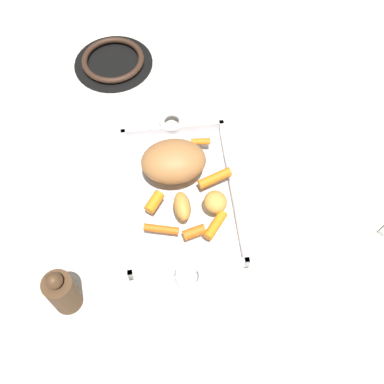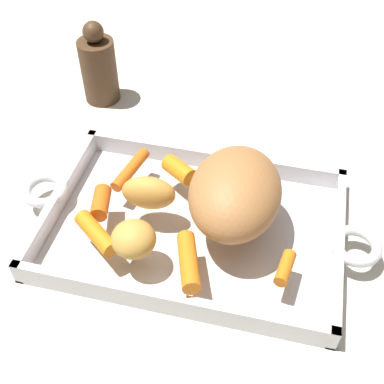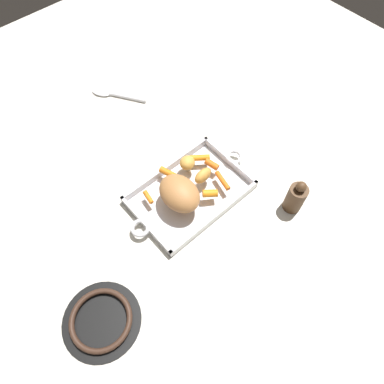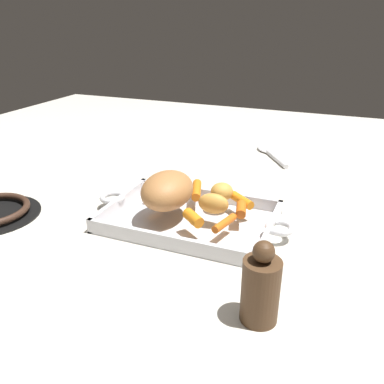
# 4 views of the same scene
# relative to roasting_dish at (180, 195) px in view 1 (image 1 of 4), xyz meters

# --- Properties ---
(ground_plane) EXTENTS (2.29, 2.29, 0.00)m
(ground_plane) POSITION_rel_roasting_dish_xyz_m (0.00, 0.00, -0.01)
(ground_plane) COLOR silver
(roasting_dish) EXTENTS (0.43, 0.23, 0.03)m
(roasting_dish) POSITION_rel_roasting_dish_xyz_m (0.00, 0.00, 0.00)
(roasting_dish) COLOR silver
(roasting_dish) RESTS_ON ground_plane
(pork_roast) EXTENTS (0.10, 0.13, 0.07)m
(pork_roast) POSITION_rel_roasting_dish_xyz_m (0.05, 0.01, 0.06)
(pork_roast) COLOR #B07440
(pork_roast) RESTS_ON roasting_dish
(baby_carrot_short) EXTENTS (0.03, 0.07, 0.02)m
(baby_carrot_short) POSITION_rel_roasting_dish_xyz_m (-0.09, 0.05, 0.03)
(baby_carrot_short) COLOR orange
(baby_carrot_short) RESTS_ON roasting_dish
(baby_carrot_long) EXTENTS (0.06, 0.05, 0.02)m
(baby_carrot_long) POSITION_rel_roasting_dish_xyz_m (-0.09, -0.06, 0.03)
(baby_carrot_long) COLOR orange
(baby_carrot_long) RESTS_ON roasting_dish
(baby_carrot_center_left) EXTENTS (0.02, 0.04, 0.02)m
(baby_carrot_center_left) POSITION_rel_roasting_dish_xyz_m (0.11, -0.06, 0.03)
(baby_carrot_center_left) COLOR orange
(baby_carrot_center_left) RESTS_ON roasting_dish
(baby_carrot_center_right) EXTENTS (0.04, 0.07, 0.02)m
(baby_carrot_center_right) POSITION_rel_roasting_dish_xyz_m (0.01, -0.07, 0.03)
(baby_carrot_center_right) COLOR orange
(baby_carrot_center_right) RESTS_ON roasting_dish
(baby_carrot_southwest) EXTENTS (0.05, 0.04, 0.03)m
(baby_carrot_southwest) POSITION_rel_roasting_dish_xyz_m (-0.03, 0.05, 0.03)
(baby_carrot_southwest) COLOR orange
(baby_carrot_southwest) RESTS_ON roasting_dish
(baby_carrot_northwest) EXTENTS (0.03, 0.05, 0.02)m
(baby_carrot_northwest) POSITION_rel_roasting_dish_xyz_m (-0.10, -0.02, 0.03)
(baby_carrot_northwest) COLOR orange
(baby_carrot_northwest) RESTS_ON roasting_dish
(potato_halved) EXTENTS (0.06, 0.06, 0.04)m
(potato_halved) POSITION_rel_roasting_dish_xyz_m (-0.05, -0.07, 0.04)
(potato_halved) COLOR gold
(potato_halved) RESTS_ON roasting_dish
(potato_corner) EXTENTS (0.06, 0.04, 0.04)m
(potato_corner) POSITION_rel_roasting_dish_xyz_m (-0.05, -0.00, 0.04)
(potato_corner) COLOR gold
(potato_corner) RESTS_ON roasting_dish
(stove_burner_rear) EXTENTS (0.20, 0.20, 0.02)m
(stove_burner_rear) POSITION_rel_roasting_dish_xyz_m (0.41, 0.13, 0.00)
(stove_burner_rear) COLOR black
(stove_burner_rear) RESTS_ON ground_plane
(pepper_mill) EXTENTS (0.05, 0.05, 0.13)m
(pepper_mill) POSITION_rel_roasting_dish_xyz_m (-0.20, 0.23, 0.04)
(pepper_mill) COLOR #4C331E
(pepper_mill) RESTS_ON ground_plane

